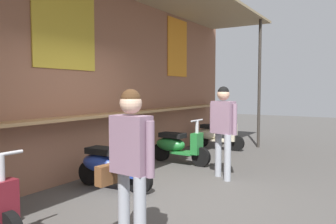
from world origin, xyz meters
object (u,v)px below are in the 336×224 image
Objects in this scene: scooter_blue at (110,164)px; scooter_cream at (215,134)px; scooter_green at (177,145)px; shopper_with_handbag at (130,155)px; shopper_browsing at (223,122)px.

scooter_blue is 1.00× the size of scooter_cream.
scooter_blue is 4.22m from scooter_cream.
shopper_with_handbag is at bearing -64.70° from scooter_green.
scooter_cream is 0.85× the size of shopper_browsing.
scooter_cream is 3.07m from shopper_browsing.
shopper_browsing is (3.03, 0.28, 0.05)m from shopper_with_handbag.
shopper_browsing is (1.51, -1.32, 0.62)m from scooter_blue.
scooter_green is at bearing 86.17° from scooter_blue.
scooter_blue is at bearing -91.66° from scooter_cream.
scooter_cream is (2.05, 0.00, 0.00)m from scooter_green.
scooter_cream is (4.22, 0.00, 0.00)m from scooter_blue.
scooter_blue is 2.10m from shopper_browsing.
scooter_blue is at bearing 152.07° from shopper_browsing.
shopper_browsing reaches higher than scooter_blue.
scooter_green is 0.88× the size of shopper_with_handbag.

